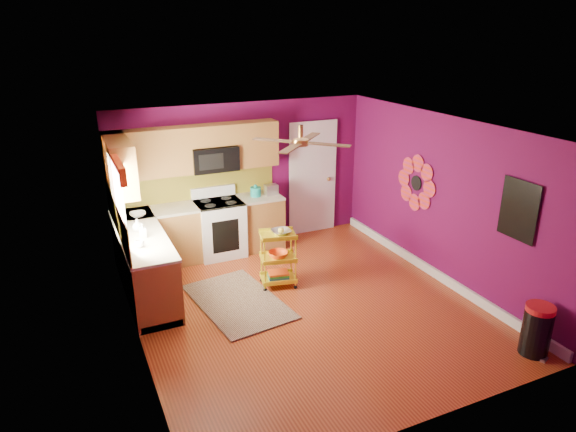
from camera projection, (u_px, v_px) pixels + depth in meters
name	position (u px, v px, depth m)	size (l,w,h in m)	color
ground	(306.00, 306.00, 7.18)	(5.00, 5.00, 0.00)	maroon
room_envelope	(309.00, 195.00, 6.63)	(4.54, 5.04, 2.52)	#5C0A43
lower_cabinets	(178.00, 246.00, 8.06)	(2.81, 2.31, 0.94)	brown
electric_range	(220.00, 228.00, 8.65)	(0.76, 0.66, 1.13)	white
upper_cabinetry	(173.00, 155.00, 7.93)	(2.80, 2.30, 1.26)	brown
left_window	(117.00, 186.00, 6.61)	(0.08, 1.35, 1.08)	white
panel_door	(312.00, 179.00, 9.46)	(0.95, 0.11, 2.15)	white
right_wall_art	(458.00, 194.00, 7.26)	(0.04, 2.74, 1.04)	black
ceiling_fan	(301.00, 142.00, 6.56)	(1.01, 1.01, 0.26)	#BF8C3F
shag_rug	(238.00, 301.00, 7.27)	(1.04, 1.70, 0.02)	black
rolling_cart	(279.00, 256.00, 7.59)	(0.58, 0.48, 0.93)	yellow
trash_can	(537.00, 330.00, 6.03)	(0.44, 0.44, 0.64)	black
teal_kettle	(256.00, 191.00, 8.76)	(0.18, 0.18, 0.21)	#128C88
toaster	(271.00, 190.00, 8.83)	(0.22, 0.15, 0.18)	beige
soap_bottle_a	(143.00, 230.00, 7.05)	(0.09, 0.09, 0.20)	#EA3F72
soap_bottle_b	(137.00, 225.00, 7.26)	(0.15, 0.15, 0.19)	white
counter_dish	(138.00, 214.00, 7.85)	(0.24, 0.24, 0.06)	white
counter_cup	(140.00, 244.00, 6.74)	(0.12, 0.12, 0.10)	white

